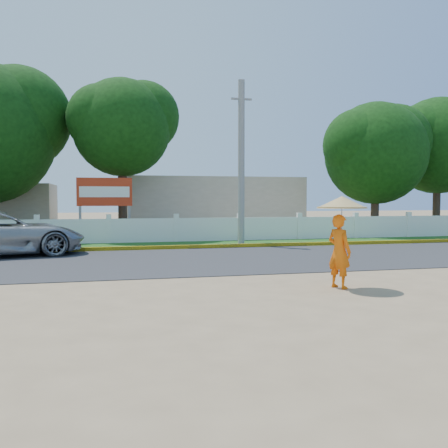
{
  "coord_description": "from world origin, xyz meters",
  "views": [
    {
      "loc": [
        -3.26,
        -11.36,
        2.02
      ],
      "look_at": [
        0.0,
        2.0,
        1.3
      ],
      "focal_mm": 40.0,
      "sensor_mm": 36.0,
      "label": 1
    }
  ],
  "objects": [
    {
      "name": "building_near",
      "position": [
        3.0,
        18.0,
        1.6
      ],
      "size": [
        10.0,
        6.0,
        3.2
      ],
      "primitive_type": "cube",
      "color": "#B7AD99",
      "rests_on": "ground"
    },
    {
      "name": "ground",
      "position": [
        0.0,
        0.0,
        0.0
      ],
      "size": [
        120.0,
        120.0,
        0.0
      ],
      "primitive_type": "plane",
      "color": "#9E8460",
      "rests_on": "ground"
    },
    {
      "name": "road",
      "position": [
        0.0,
        4.5,
        0.01
      ],
      "size": [
        60.0,
        7.0,
        0.02
      ],
      "primitive_type": "cube",
      "color": "#38383A",
      "rests_on": "ground"
    },
    {
      "name": "monk_with_parasol",
      "position": [
        1.89,
        -1.21,
        1.34
      ],
      "size": [
        1.13,
        1.13,
        2.06
      ],
      "color": "#EA5F0C",
      "rests_on": "ground"
    },
    {
      "name": "curb",
      "position": [
        0.0,
        8.05,
        0.08
      ],
      "size": [
        40.0,
        0.18,
        0.16
      ],
      "primitive_type": "cube",
      "color": "yellow",
      "rests_on": "ground"
    },
    {
      "name": "fence",
      "position": [
        0.0,
        11.2,
        0.55
      ],
      "size": [
        40.0,
        0.1,
        1.1
      ],
      "primitive_type": "cube",
      "color": "silver",
      "rests_on": "ground"
    },
    {
      "name": "grass_verge",
      "position": [
        0.0,
        9.75,
        0.01
      ],
      "size": [
        60.0,
        3.5,
        0.03
      ],
      "primitive_type": "cube",
      "color": "#2D601E",
      "rests_on": "ground"
    },
    {
      "name": "billboard",
      "position": [
        -3.16,
        12.3,
        2.14
      ],
      "size": [
        2.5,
        0.13,
        2.95
      ],
      "color": "gray",
      "rests_on": "ground"
    },
    {
      "name": "tree_row",
      "position": [
        0.61,
        14.15,
        4.87
      ],
      "size": [
        36.22,
        7.27,
        8.46
      ],
      "color": "#473828",
      "rests_on": "ground"
    },
    {
      "name": "utility_pole",
      "position": [
        2.5,
        9.15,
        3.5
      ],
      "size": [
        0.28,
        0.28,
        7.0
      ],
      "primitive_type": "cylinder",
      "color": "gray",
      "rests_on": "ground"
    }
  ]
}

